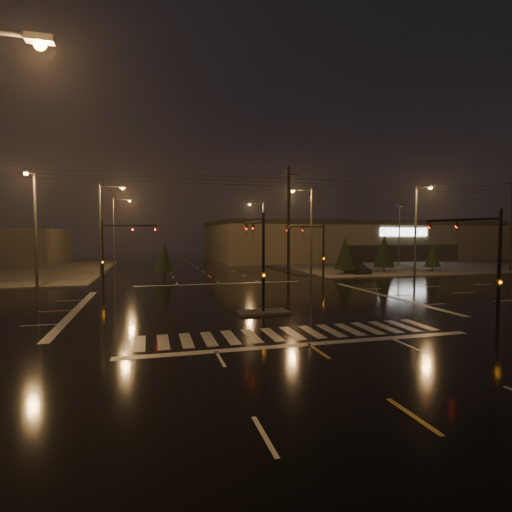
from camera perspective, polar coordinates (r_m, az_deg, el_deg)
name	(u,v)px	position (r m, az deg, el deg)	size (l,w,h in m)	color
ground	(247,302)	(27.86, -1.23, -6.65)	(140.00, 140.00, 0.00)	black
sidewalk_ne	(384,264)	(67.59, 17.78, -1.05)	(36.00, 36.00, 0.12)	#4C4944
median_island	(263,312)	(24.05, 1.06, -8.02)	(3.00, 1.60, 0.15)	#4C4944
crosswalk	(292,333)	(19.42, 5.22, -10.91)	(15.00, 2.60, 0.01)	beige
stop_bar_near	(309,344)	(17.61, 7.52, -12.38)	(16.00, 0.50, 0.01)	beige
stop_bar_far	(220,284)	(38.53, -5.13, -3.97)	(16.00, 0.50, 0.01)	beige
parking_lot	(418,264)	(68.82, 22.18, -1.08)	(50.00, 24.00, 0.08)	black
retail_building	(361,239)	(83.70, 14.78, 2.33)	(60.20, 28.30, 7.20)	#695E4B
signal_mast_median	(259,250)	(24.51, 0.47, 0.85)	(0.25, 4.59, 6.00)	black
signal_mast_ne	(316,244)	(40.16, 8.54, 1.71)	(4.84, 1.86, 6.00)	black
signal_mast_nw	(114,245)	(36.95, -19.60, 1.47)	(4.84, 1.86, 6.00)	black
signal_mast_se	(483,254)	(23.84, 29.69, 0.30)	(1.55, 3.87, 6.00)	black
streetlight_1	(103,224)	(44.94, -20.99, 4.25)	(2.77, 0.32, 10.00)	#38383A
streetlight_2	(116,227)	(60.87, -19.41, 3.90)	(2.77, 0.32, 10.00)	#38383A
streetlight_3	(309,225)	(46.22, 7.57, 4.38)	(2.77, 0.32, 10.00)	#38383A
streetlight_4	(262,228)	(65.15, 0.80, 4.00)	(2.77, 0.32, 10.00)	#38383A
streetlight_5	(34,222)	(39.05, -29.10, 4.29)	(0.32, 2.77, 10.00)	#38383A
streetlight_6	(417,225)	(47.42, 22.06, 4.15)	(0.32, 2.77, 10.00)	#38383A
utility_pole_1	(289,222)	(43.22, 4.68, 4.93)	(2.20, 0.32, 12.00)	black
utility_pole_2	(511,224)	(60.33, 32.68, 3.91)	(2.20, 0.32, 12.00)	black
conifer_0	(345,253)	(48.02, 12.58, 0.40)	(2.37, 2.37, 4.40)	black
conifer_1	(384,251)	(52.52, 17.85, 0.71)	(2.57, 2.57, 4.72)	black
conifer_2	(433,255)	(54.71, 23.92, 0.16)	(1.93, 1.93, 3.72)	black
conifer_3	(164,257)	(44.04, -12.96, -0.14)	(2.07, 2.07, 3.93)	black
car_parked	(357,267)	(49.40, 14.18, -1.58)	(1.89, 4.69, 1.60)	black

